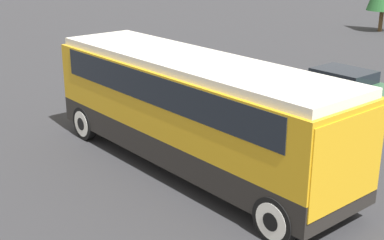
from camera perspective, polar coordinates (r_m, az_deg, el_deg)
ground_plane at (r=15.38m, az=0.00°, el=-5.09°), size 120.00×120.00×0.00m
tour_bus at (r=14.63m, az=0.24°, el=1.72°), size 10.12×2.68×3.20m
parked_car_mid at (r=22.30m, az=16.05°, el=3.57°), size 4.29×1.95×1.27m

